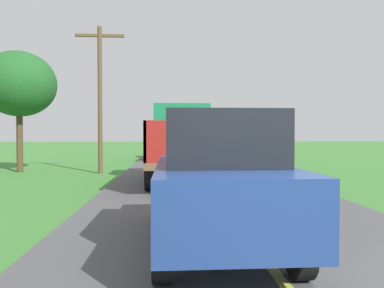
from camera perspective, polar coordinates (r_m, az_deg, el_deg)
banana_truck_near at (r=13.02m, az=-1.50°, el=0.37°), size 2.38×5.82×2.80m
banana_truck_far at (r=25.47m, az=-2.59°, el=0.82°), size 2.38×5.81×2.80m
utility_pole_roadside at (r=16.80m, az=-14.27°, el=7.71°), size 2.15×0.20×6.53m
roadside_tree_mid_right at (r=18.65m, az=-25.55°, el=8.47°), size 3.32×3.32×5.56m
following_car at (r=5.24m, az=3.94°, el=-5.42°), size 1.74×4.10×1.92m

